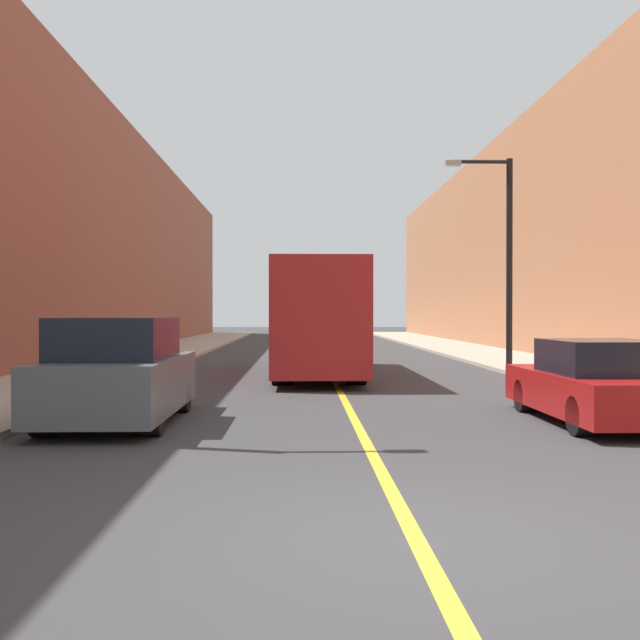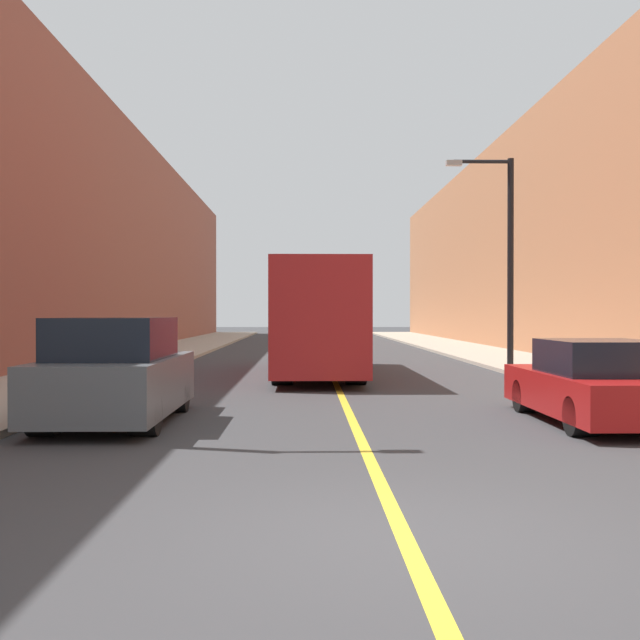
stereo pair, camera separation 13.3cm
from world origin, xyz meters
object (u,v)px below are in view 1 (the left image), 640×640
Objects in this scene: car_right_near at (597,385)px; bus at (316,318)px; street_lamp_right at (504,249)px; parked_suv_left at (119,374)px.

bus is at bearing 114.21° from car_right_near.
street_lamp_right reaches higher than bus.
car_right_near is 0.68× the size of street_lamp_right.
bus is 10.81m from parked_suv_left.
parked_suv_left is 0.99× the size of car_right_near.
parked_suv_left is (-3.63, -10.14, -0.92)m from bus.
street_lamp_right is (9.63, 10.75, 3.10)m from parked_suv_left.
parked_suv_left is 14.76m from street_lamp_right.
bus is 2.28× the size of parked_suv_left.
parked_suv_left is at bearing 178.83° from car_right_near.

